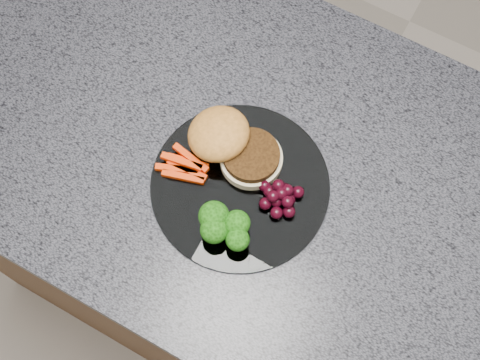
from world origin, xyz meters
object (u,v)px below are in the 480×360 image
at_px(island_cabinet, 267,253).
at_px(plate, 240,186).
at_px(grape_bunch, 280,197).
at_px(burger, 230,144).

bearing_deg(island_cabinet, plate, -127.62).
bearing_deg(plate, grape_bunch, 7.00).
bearing_deg(burger, grape_bunch, -19.74).
relative_size(plate, burger, 1.76).
xyz_separation_m(island_cabinet, burger, (-0.08, -0.01, 0.50)).
height_order(plate, grape_bunch, grape_bunch).
xyz_separation_m(burger, grape_bunch, (0.10, -0.03, -0.01)).
relative_size(plate, grape_bunch, 3.88).
bearing_deg(grape_bunch, burger, 161.00).
relative_size(burger, grape_bunch, 2.20).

